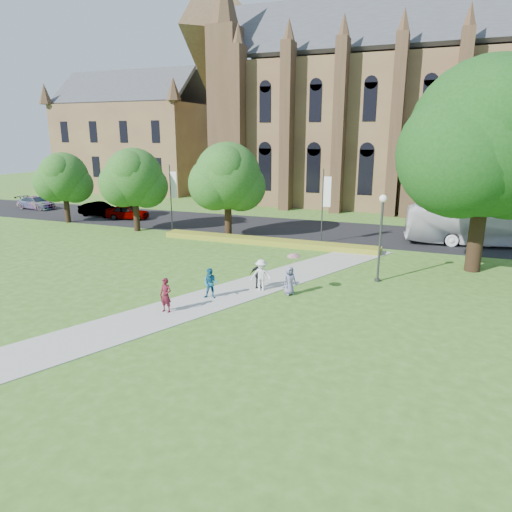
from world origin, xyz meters
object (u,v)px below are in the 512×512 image
at_px(car_0, 127,212).
at_px(car_2, 36,203).
at_px(large_tree, 488,138).
at_px(car_1, 99,209).
at_px(streetlamp, 381,228).
at_px(tour_coach, 480,225).
at_px(pedestrian_0, 166,295).

distance_m(car_0, car_2, 14.52).
height_order(large_tree, car_1, large_tree).
xyz_separation_m(streetlamp, car_1, (-30.84, 12.50, -2.52)).
height_order(large_tree, car_0, large_tree).
xyz_separation_m(tour_coach, car_2, (-47.75, 1.39, -0.86)).
height_order(tour_coach, pedestrian_0, tour_coach).
height_order(large_tree, pedestrian_0, large_tree).
distance_m(tour_coach, car_2, 47.78).
distance_m(streetlamp, car_2, 43.67).
bearing_deg(car_2, car_1, -94.14).
relative_size(car_2, pedestrian_0, 2.89).
relative_size(large_tree, car_2, 2.63).
xyz_separation_m(tour_coach, car_1, (-37.28, -0.03, -0.82)).
bearing_deg(tour_coach, car_2, 80.76).
distance_m(car_0, pedestrian_0, 27.45).
xyz_separation_m(tour_coach, pedestrian_0, (-15.67, -21.44, -0.69)).
relative_size(large_tree, car_1, 2.86).
height_order(car_0, pedestrian_0, pedestrian_0).
distance_m(streetlamp, car_1, 33.37).
bearing_deg(tour_coach, streetlamp, 145.21).
height_order(car_0, car_1, car_1).
height_order(large_tree, car_2, large_tree).
height_order(streetlamp, tour_coach, streetlamp).
bearing_deg(large_tree, streetlamp, -140.71).
distance_m(large_tree, car_0, 34.14).
relative_size(large_tree, tour_coach, 1.16).
bearing_deg(pedestrian_0, car_2, 146.38).
relative_size(car_1, car_2, 0.92).
bearing_deg(pedestrian_0, streetlamp, 45.85).
relative_size(tour_coach, car_0, 2.59).
bearing_deg(pedestrian_0, large_tree, 44.16).
bearing_deg(tour_coach, pedestrian_0, 136.27).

